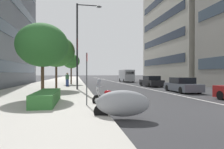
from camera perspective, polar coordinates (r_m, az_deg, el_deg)
name	(u,v)px	position (r m, az deg, el deg)	size (l,w,h in m)	color
sidewalk_right_plaza	(59,83)	(37.12, -15.13, -2.37)	(160.00, 8.75, 0.15)	#B2ADA3
lane_centre_stripe	(114,82)	(42.79, 0.72, -2.11)	(110.00, 0.16, 0.01)	silver
motorcycle_nearest_camera	(122,104)	(7.65, 2.98, -8.44)	(1.23, 2.21, 1.13)	gray
motorcycle_under_tarp	(110,99)	(10.45, -0.46, -7.09)	(1.24, 1.93, 1.46)	black
car_lead_in_lane	(182,85)	(19.94, 19.76, -3.00)	(4.51, 2.10, 1.40)	#4C515B
car_approaching_light	(151,82)	(27.40, 11.33, -2.04)	(4.47, 2.00, 1.46)	black
delivery_van_ahead	(126,76)	(41.88, 4.18, -0.29)	(5.98, 2.14, 2.55)	#B7B7BC
parking_sign_by_curb	(87,74)	(10.09, -7.35, 0.19)	(0.32, 0.06, 2.69)	#47494C
street_lamp_with_banners	(81,39)	(20.97, -9.09, 10.26)	(1.26, 2.65, 8.88)	#232326
clipped_hedge_bed	(47,97)	(11.42, -18.40, -6.27)	(4.43, 1.10, 0.64)	#337033
street_tree_mid_sidewalk	(43,45)	(14.70, -19.56, 8.02)	(3.57, 3.57, 5.13)	#473323
street_tree_far_plaza	(56,51)	(21.53, -15.92, 6.52)	(3.88, 3.88, 5.62)	#473323
street_tree_by_lamp_post	(71,61)	(30.90, -11.80, 3.81)	(2.62, 2.62, 4.67)	#473323
pedestrian_on_plaza	(67,79)	(26.02, -12.88, -1.38)	(0.47, 0.45, 1.74)	#33478C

